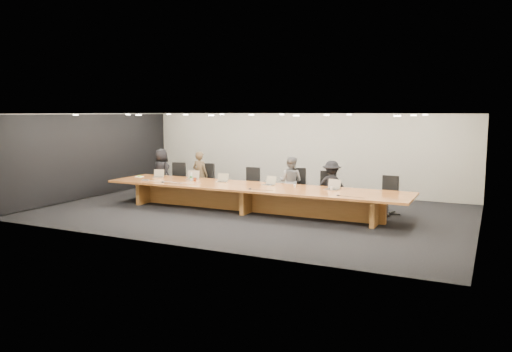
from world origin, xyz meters
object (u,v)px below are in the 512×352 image
(laptop_a, at_px, (158,173))
(laptop_c, at_px, (222,178))
(person_b, at_px, (200,175))
(amber_mug, at_px, (195,179))
(chair_right, at_px, (327,190))
(paper_cup_far, at_px, (332,189))
(person_c, at_px, (291,182))
(person_d, at_px, (332,186))
(mic_center, at_px, (250,189))
(person_a, at_px, (162,172))
(water_bottle, at_px, (191,177))
(chair_left, at_px, (205,181))
(chair_mid_right, at_px, (297,188))
(conference_table, at_px, (251,194))
(chair_far_right, at_px, (388,195))
(laptop_d, at_px, (269,181))
(laptop_e, at_px, (332,185))
(paper_cup_near, at_px, (295,186))
(chair_mid_left, at_px, (250,185))
(chair_far_left, at_px, (177,179))
(av_box, at_px, (146,180))
(laptop_b, at_px, (192,175))
(mic_left, at_px, (163,182))
(mic_right, at_px, (338,195))

(laptop_a, relative_size, laptop_c, 1.00)
(person_b, distance_m, amber_mug, 1.24)
(chair_right, relative_size, paper_cup_far, 11.42)
(person_c, relative_size, amber_mug, 13.51)
(person_d, distance_m, mic_center, 2.47)
(person_a, relative_size, water_bottle, 6.38)
(chair_left, distance_m, chair_mid_right, 3.26)
(person_b, distance_m, water_bottle, 1.20)
(conference_table, bearing_deg, chair_far_right, 19.28)
(laptop_d, relative_size, water_bottle, 1.37)
(laptop_e, height_order, paper_cup_near, laptop_e)
(laptop_d, bearing_deg, chair_left, 175.56)
(chair_mid_left, bearing_deg, person_a, -179.35)
(chair_far_left, xyz_separation_m, av_box, (0.03, -1.71, 0.19))
(person_d, relative_size, amber_mug, 12.93)
(laptop_b, relative_size, water_bottle, 1.46)
(water_bottle, height_order, mic_left, water_bottle)
(amber_mug, height_order, paper_cup_near, amber_mug)
(chair_far_right, bearing_deg, amber_mug, -164.23)
(chair_left, relative_size, mic_center, 10.68)
(laptop_e, distance_m, paper_cup_near, 1.09)
(laptop_d, bearing_deg, laptop_e, 12.95)
(laptop_b, distance_m, laptop_e, 4.55)
(chair_mid_right, height_order, person_d, person_d)
(laptop_a, bearing_deg, chair_far_right, -13.84)
(chair_mid_left, bearing_deg, av_box, -148.82)
(chair_mid_right, relative_size, mic_center, 10.73)
(person_d, bearing_deg, mic_right, 102.73)
(person_a, distance_m, amber_mug, 2.35)
(chair_left, height_order, person_d, person_d)
(laptop_e, bearing_deg, chair_far_right, 48.80)
(paper_cup_near, relative_size, paper_cup_far, 0.79)
(chair_far_right, height_order, paper_cup_far, chair_far_right)
(laptop_c, bearing_deg, chair_left, 128.36)
(chair_far_right, bearing_deg, laptop_b, -167.29)
(person_d, bearing_deg, laptop_d, 17.15)
(laptop_c, bearing_deg, mic_center, -45.98)
(conference_table, height_order, amber_mug, amber_mug)
(chair_far_left, relative_size, chair_right, 1.01)
(person_b, bearing_deg, paper_cup_near, 170.46)
(paper_cup_far, relative_size, mic_right, 0.92)
(paper_cup_far, bearing_deg, laptop_d, 175.83)
(water_bottle, distance_m, mic_center, 2.44)
(paper_cup_near, distance_m, mic_right, 1.74)
(mic_left, bearing_deg, laptop_c, 28.38)
(chair_right, bearing_deg, mic_center, -144.17)
(chair_far_left, height_order, mic_left, chair_far_left)
(laptop_e, distance_m, av_box, 5.79)
(person_d, bearing_deg, amber_mug, 4.84)
(chair_left, relative_size, laptop_c, 3.56)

